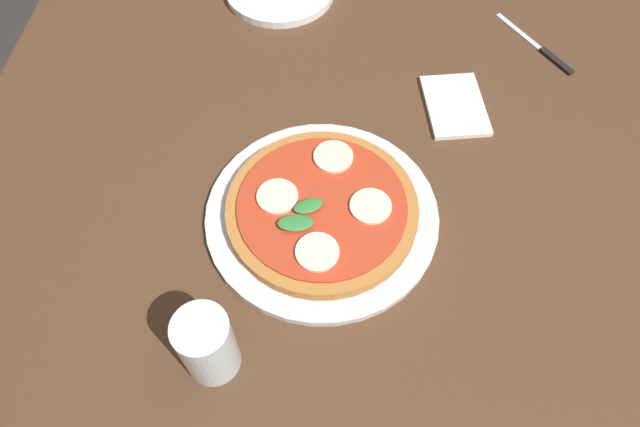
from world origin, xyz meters
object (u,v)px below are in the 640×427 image
Objects in this scene: glass_cup at (207,345)px; knife at (543,51)px; napkin at (455,106)px; pizza at (323,209)px; serving_tray at (320,215)px; dining_table at (321,250)px.

knife is at bearing 141.38° from glass_cup.
napkin is at bearing -47.83° from knife.
pizza is at bearing 151.77° from glass_cup.
napkin is at bearing 138.74° from serving_tray.
serving_tray is at bearing 152.73° from glass_cup.
glass_cup reaches higher than serving_tray.
serving_tray is (-0.01, -0.00, 0.09)m from dining_table.
serving_tray reaches higher than dining_table.
dining_table is 5.71× the size of pizza.
pizza reaches higher than knife.
dining_table is at bearing -43.10° from knife.
dining_table is 11.56× the size of napkin.
knife is (-0.36, 0.35, -0.00)m from serving_tray.
glass_cup is at bearing -27.27° from serving_tray.
pizza is at bearing -43.59° from knife.
glass_cup is at bearing -28.81° from dining_table.
knife is 1.37× the size of glass_cup.
pizza is 1.78× the size of knife.
serving_tray is at bearing -161.64° from dining_table.
glass_cup is (0.44, -0.31, 0.05)m from napkin.
knife is (-0.14, 0.16, -0.00)m from napkin.
napkin is (-0.23, 0.19, 0.08)m from dining_table.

